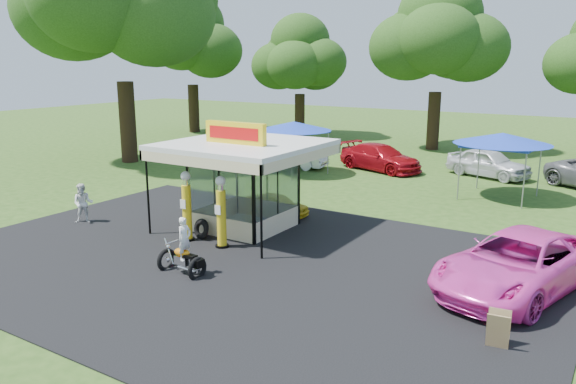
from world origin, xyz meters
name	(u,v)px	position (x,y,z in m)	size (l,w,h in m)	color
ground	(200,280)	(0.00, 0.00, 0.00)	(120.00, 120.00, 0.00)	#2A4A17
asphalt_apron	(240,260)	(0.00, 2.00, 0.02)	(20.00, 14.00, 0.04)	black
gas_station_kiosk	(244,184)	(-2.00, 4.99, 1.78)	(5.40, 5.40, 4.18)	white
gas_pump_left	(187,208)	(-2.82, 2.63, 1.23)	(0.48, 0.48, 2.57)	black
gas_pump_right	(221,214)	(-1.29, 2.69, 1.23)	(0.48, 0.48, 2.56)	black
motorcycle	(184,252)	(-0.70, 0.12, 0.73)	(1.61, 0.83, 1.89)	black
spare_tires	(201,229)	(-2.61, 3.12, 0.36)	(0.89, 0.59, 0.74)	black
a_frame_sign	(498,330)	(8.39, 0.50, 0.45)	(0.51, 0.49, 0.88)	#593819
kiosk_car	(276,204)	(-2.00, 7.20, 0.48)	(1.13, 2.82, 0.96)	yellow
pink_sedan	(518,263)	(8.10, 4.16, 0.83)	(2.75, 5.96, 1.66)	#FE45C3
spectator_west	(83,203)	(-7.91, 2.15, 0.81)	(0.79, 0.61, 1.62)	white
bg_car_a	(290,155)	(-7.33, 16.79, 0.75)	(1.60, 4.58, 1.51)	white
bg_car_b	(380,157)	(-2.30, 18.86, 0.77)	(2.16, 5.31, 1.54)	#A80C16
bg_car_c	(488,163)	(3.59, 20.25, 0.79)	(1.88, 4.66, 1.59)	silver
tent_west	(294,126)	(-6.12, 15.25, 2.72)	(4.30, 4.30, 3.01)	gray
tent_east	(502,139)	(5.18, 15.43, 2.81)	(4.44, 4.44, 3.10)	gray
oak_far_a	(191,46)	(-24.02, 27.02, 7.58)	(10.05, 10.05, 11.91)	black
oak_far_b	(300,61)	(-14.28, 29.49, 6.36)	(8.36, 8.36, 9.97)	black
oak_far_c	(438,44)	(-2.28, 28.45, 7.48)	(9.99, 9.99, 11.78)	black
oak_near	(120,9)	(-17.12, 12.97, 9.43)	(13.07, 13.07, 15.05)	black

